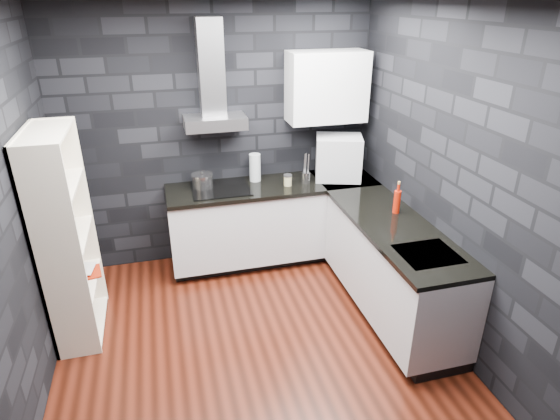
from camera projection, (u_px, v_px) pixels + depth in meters
name	position (u px, v px, depth m)	size (l,w,h in m)	color
ground	(254.00, 341.00, 4.01)	(3.20, 3.20, 0.00)	#46170D
wall_back	(219.00, 137.00, 4.86)	(3.20, 0.05, 2.70)	black
wall_front	(325.00, 341.00, 2.02)	(3.20, 0.05, 2.70)	black
wall_left	(7.00, 222.00, 3.06)	(0.05, 3.20, 2.70)	black
wall_right	(445.00, 177.00, 3.82)	(0.05, 3.20, 2.70)	black
toekick_back	(273.00, 253.00, 5.28)	(2.18, 0.50, 0.10)	black
toekick_right	(391.00, 305.00, 4.39)	(0.50, 1.78, 0.10)	black
counter_back_cab	(273.00, 220.00, 5.06)	(2.20, 0.60, 0.76)	silver
counter_right_cab	(392.00, 267.00, 4.20)	(0.60, 1.80, 0.76)	silver
counter_back_top	(273.00, 186.00, 4.89)	(2.20, 0.62, 0.04)	black
counter_right_top	(396.00, 227.00, 4.03)	(0.62, 1.80, 0.04)	black
counter_corner_top	(344.00, 179.00, 5.08)	(0.62, 0.62, 0.04)	black
hood_body	(215.00, 122.00, 4.59)	(0.60, 0.34, 0.12)	#A4A3A8
hood_chimney	(211.00, 68.00, 4.44)	(0.24, 0.20, 0.90)	#A4A3A8
upper_cabinet	(327.00, 87.00, 4.73)	(0.80, 0.35, 0.70)	white
cooktop	(221.00, 189.00, 4.76)	(0.58, 0.50, 0.01)	black
sink_rim	(428.00, 254.00, 3.59)	(0.44, 0.40, 0.01)	#A4A3A8
pot	(203.00, 181.00, 4.75)	(0.21, 0.21, 0.12)	#B4B3B7
glass_vase	(255.00, 167.00, 4.92)	(0.12, 0.12, 0.29)	silver
storage_jar	(288.00, 181.00, 4.83)	(0.08, 0.08, 0.10)	tan
utensil_crock	(306.00, 177.00, 4.90)	(0.09, 0.09, 0.11)	#B4B3B7
appliance_garage	(338.00, 158.00, 4.95)	(0.47, 0.37, 0.47)	#BABCC1
red_bottle	(397.00, 202.00, 4.21)	(0.06, 0.06, 0.21)	#A11807
bookshelf	(66.00, 238.00, 3.81)	(0.34, 0.80, 1.80)	white
fruit_bowl	(63.00, 243.00, 3.66)	(0.22, 0.22, 0.06)	white
book_red	(77.00, 265.00, 4.06)	(0.18, 0.02, 0.24)	#931D08
book_second	(73.00, 260.00, 4.08)	(0.16, 0.02, 0.22)	#B2B2B2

